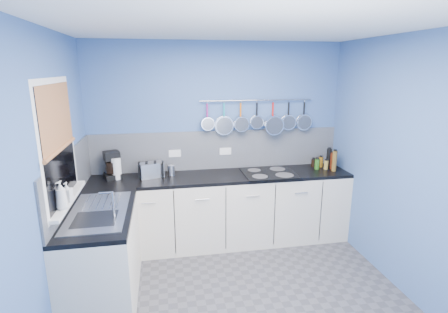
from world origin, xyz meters
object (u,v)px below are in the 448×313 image
object	(u,v)px
paper_towel	(116,169)
hob	(269,173)
toaster	(151,170)
canister	(171,170)
coffee_maker	(112,165)
soap_bottle_b	(67,192)
soap_bottle_a	(61,195)

from	to	relation	value
paper_towel	hob	size ratio (longest dim) A/B	0.40
toaster	canister	distance (m)	0.24
coffee_maker	toaster	xyz separation A→B (m)	(0.45, -0.04, -0.07)
coffee_maker	soap_bottle_b	bearing A→B (deg)	-121.53
soap_bottle_b	canister	size ratio (longest dim) A/B	1.40
soap_bottle_a	canister	bearing A→B (deg)	53.75
paper_towel	coffee_maker	world-z (taller)	coffee_maker
coffee_maker	hob	world-z (taller)	coffee_maker
paper_towel	hob	xyz separation A→B (m)	(1.84, -0.12, -0.12)
toaster	hob	world-z (taller)	toaster
canister	toaster	bearing A→B (deg)	-171.56
paper_towel	canister	world-z (taller)	paper_towel
soap_bottle_a	hob	xyz separation A→B (m)	(2.12, 1.11, -0.26)
coffee_maker	paper_towel	bearing A→B (deg)	-55.08
soap_bottle_a	hob	world-z (taller)	soap_bottle_a
coffee_maker	canister	bearing A→B (deg)	-19.43
soap_bottle_a	toaster	size ratio (longest dim) A/B	0.86
paper_towel	hob	world-z (taller)	paper_towel
paper_towel	hob	distance (m)	1.85
soap_bottle_a	coffee_maker	distance (m)	1.29
soap_bottle_a	hob	bearing A→B (deg)	27.54
soap_bottle_a	coffee_maker	xyz separation A→B (m)	(0.23, 1.26, -0.11)
coffee_maker	toaster	world-z (taller)	coffee_maker
canister	hob	size ratio (longest dim) A/B	0.19
soap_bottle_b	hob	size ratio (longest dim) A/B	0.27
coffee_maker	toaster	distance (m)	0.46
paper_towel	soap_bottle_a	bearing A→B (deg)	-103.13
paper_towel	coffee_maker	size ratio (longest dim) A/B	0.79
soap_bottle_b	canister	distance (m)	1.44
soap_bottle_a	soap_bottle_b	xyz separation A→B (m)	(0.00, 0.17, -0.03)
soap_bottle_b	coffee_maker	size ratio (longest dim) A/B	0.53
soap_bottle_b	toaster	distance (m)	1.27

